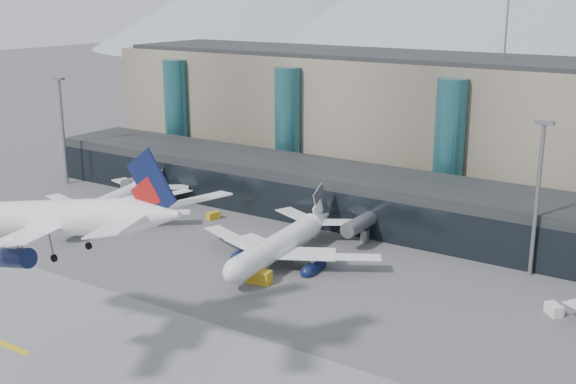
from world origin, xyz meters
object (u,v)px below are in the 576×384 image
(veh_b, at_px, (213,216))
(veh_g, at_px, (554,309))
(veh_f, at_px, (123,208))
(veh_h, at_px, (259,277))
(jet_parked_left, at_px, (114,196))
(jet_parked_mid, at_px, (288,233))
(lightmast_mid, at_px, (538,190))
(lightmast_left, at_px, (62,125))
(hero_jet, at_px, (77,210))
(veh_a, at_px, (87,218))

(veh_b, bearing_deg, veh_g, -78.19)
(veh_f, height_order, veh_h, veh_h)
(veh_b, bearing_deg, jet_parked_left, 138.12)
(veh_b, distance_m, veh_h, 35.16)
(jet_parked_mid, height_order, veh_f, jet_parked_mid)
(lightmast_mid, height_order, veh_b, lightmast_mid)
(jet_parked_mid, xyz_separation_m, veh_h, (2.47, -11.93, -3.41))
(veh_b, distance_m, veh_f, 19.92)
(lightmast_left, bearing_deg, jet_parked_left, -22.79)
(hero_jet, bearing_deg, jet_parked_mid, 91.89)
(veh_f, xyz_separation_m, veh_h, (46.06, -14.88, 0.12))
(jet_parked_left, distance_m, veh_h, 46.76)
(veh_a, bearing_deg, veh_g, -3.66)
(hero_jet, distance_m, veh_b, 63.91)
(veh_a, height_order, veh_b, veh_a)
(lightmast_mid, distance_m, hero_jet, 71.34)
(jet_parked_mid, bearing_deg, veh_b, 63.18)
(lightmast_mid, xyz_separation_m, veh_h, (-35.04, -27.45, -13.36))
(veh_a, relative_size, veh_h, 0.85)
(lightmast_mid, relative_size, veh_a, 7.87)
(lightmast_mid, bearing_deg, jet_parked_mid, -157.52)
(hero_jet, relative_size, veh_f, 11.26)
(hero_jet, xyz_separation_m, jet_parked_mid, (-0.51, 45.19, -15.89))
(lightmast_mid, height_order, veh_h, lightmast_mid)
(jet_parked_left, xyz_separation_m, veh_g, (87.29, 2.04, -3.65))
(lightmast_left, distance_m, veh_f, 33.30)
(veh_g, bearing_deg, lightmast_mid, 161.89)
(lightmast_mid, bearing_deg, hero_jet, -121.36)
(jet_parked_mid, bearing_deg, lightmast_mid, -72.42)
(lightmast_left, relative_size, jet_parked_left, 0.70)
(lightmast_mid, xyz_separation_m, veh_b, (-62.48, -5.47, -13.68))
(hero_jet, distance_m, veh_g, 67.53)
(lightmast_left, height_order, veh_b, lightmast_left)
(jet_parked_left, height_order, veh_a, jet_parked_left)
(veh_b, height_order, veh_g, veh_g)
(hero_jet, distance_m, veh_f, 68.11)
(jet_parked_left, distance_m, veh_f, 4.71)
(jet_parked_left, xyz_separation_m, veh_f, (-0.96, 2.98, -3.52))
(lightmast_mid, distance_m, veh_f, 83.16)
(lightmast_mid, distance_m, veh_g, 20.48)
(lightmast_mid, bearing_deg, veh_a, -165.56)
(hero_jet, bearing_deg, veh_g, 48.15)
(veh_a, xyz_separation_m, veh_f, (1.33, 8.66, 0.02))
(lightmast_mid, height_order, hero_jet, hero_jet)
(lightmast_mid, height_order, jet_parked_mid, lightmast_mid)
(veh_b, bearing_deg, hero_jet, -136.84)
(lightmast_left, height_order, veh_g, lightmast_left)
(jet_parked_left, bearing_deg, veh_f, 6.03)
(hero_jet, relative_size, jet_parked_left, 1.03)
(jet_parked_mid, distance_m, veh_a, 45.41)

